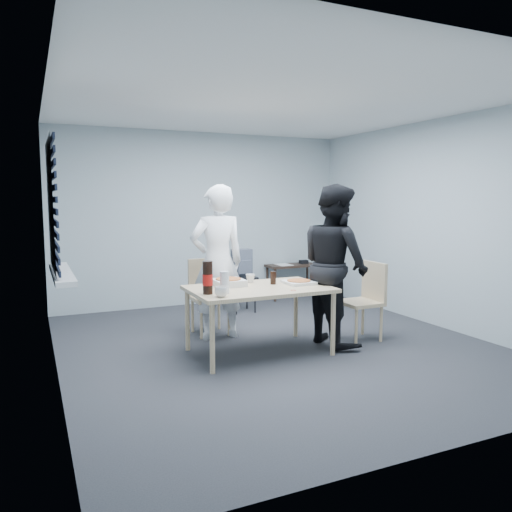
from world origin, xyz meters
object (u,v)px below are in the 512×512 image
person_black (335,265)px  mug_a (221,292)px  soda_bottle (208,278)px  mug_b (250,278)px  chair_right (366,295)px  person_white (217,262)px  dining_table (259,293)px  backpack (242,263)px  chair_far (208,290)px  stool (242,284)px  side_table (292,269)px

person_black → mug_a: bearing=101.9°
soda_bottle → mug_b: bearing=34.0°
chair_right → person_white: size_ratio=0.50×
dining_table → mug_a: mug_a is taller
dining_table → backpack: backpack is taller
chair_far → chair_right: (1.56, -1.03, 0.00)m
person_black → chair_far: bearing=48.4°
chair_right → soda_bottle: (-1.94, -0.09, 0.34)m
person_white → mug_b: size_ratio=17.70×
backpack → mug_b: (-0.54, -1.53, 0.05)m
mug_b → stool: bearing=70.5°
dining_table → mug_a: bearing=-149.1°
person_white → mug_b: person_white is taller
dining_table → chair_far: (-0.22, 0.99, -0.13)m
dining_table → soda_bottle: bearing=-167.9°
mug_b → soda_bottle: 0.78m
dining_table → person_white: bearing=105.0°
stool → mug_a: mug_a is taller
dining_table → backpack: size_ratio=3.68×
chair_right → person_white: bearing=153.6°
side_table → person_black: bearing=-108.0°
person_white → person_black: (1.11, -0.74, 0.00)m
person_white → person_black: size_ratio=1.00×
dining_table → soda_bottle: 0.65m
stool → mug_b: bearing=-109.5°
dining_table → stool: 1.94m
dining_table → stool: bearing=72.6°
stool → chair_right: bearing=-67.9°
person_black → stool: (-0.34, 1.85, -0.49)m
chair_far → mug_a: bearing=-103.6°
person_black → side_table: 2.59m
stool → chair_far: bearing=-133.4°
mug_a → chair_right: bearing=8.6°
backpack → side_table: bearing=11.6°
dining_table → mug_a: 0.64m
dining_table → person_black: person_black is taller
person_white → stool: 1.44m
dining_table → side_table: size_ratio=1.73×
side_table → chair_far: bearing=-143.6°
mug_a → mug_b: (0.57, 0.62, -0.00)m
mug_a → soda_bottle: (-0.07, 0.19, 0.11)m
chair_right → person_black: size_ratio=0.50×
soda_bottle → chair_far: bearing=71.1°
stool → side_table: bearing=27.1°
chair_right → mug_b: bearing=165.4°
chair_right → person_black: person_black is taller
chair_far → person_white: (0.03, -0.27, 0.37)m
person_white → chair_right: bearing=153.6°
mug_a → soda_bottle: soda_bottle is taller
dining_table → person_white: 0.79m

